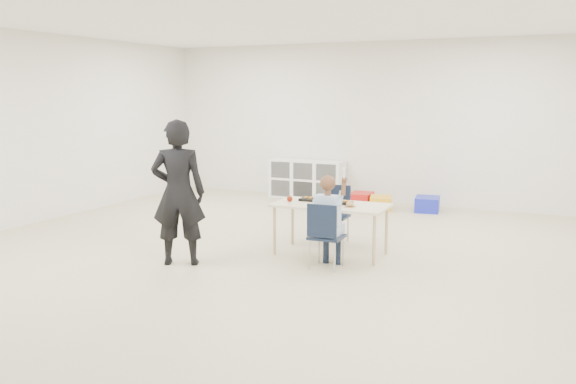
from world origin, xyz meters
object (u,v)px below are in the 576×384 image
at_px(table, 331,229).
at_px(adult, 178,193).
at_px(cubby_shelf, 307,179).
at_px(chair_near, 327,235).
at_px(child, 327,216).

xyz_separation_m(table, adult, (-1.39, -1.11, 0.51)).
bearing_deg(cubby_shelf, table, -62.33).
relative_size(chair_near, cubby_shelf, 0.53).
relative_size(child, adult, 0.71).
xyz_separation_m(table, cubby_shelf, (-1.85, 3.53, 0.04)).
bearing_deg(adult, chair_near, 172.83).
relative_size(table, adult, 0.83).
bearing_deg(child, chair_near, -2.03).
relative_size(table, child, 1.17).
height_order(child, cubby_shelf, child).
relative_size(table, chair_near, 1.85).
xyz_separation_m(chair_near, cubby_shelf, (-2.02, 4.08, -0.02)).
bearing_deg(child, cubby_shelf, 114.32).
bearing_deg(cubby_shelf, chair_near, -63.65).
distance_m(table, chair_near, 0.58).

